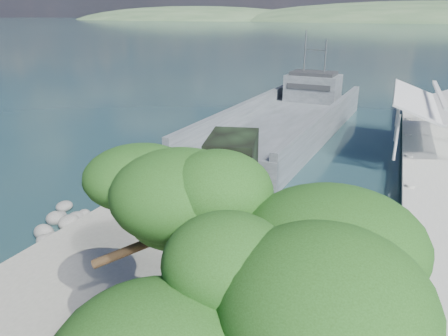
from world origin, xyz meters
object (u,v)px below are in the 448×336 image
at_px(overhang_tree, 205,248).
at_px(military_truck, 228,182).
at_px(pier, 432,144).
at_px(soldier, 127,213).
at_px(landing_craft, 284,127).

bearing_deg(overhang_tree, military_truck, 108.59).
bearing_deg(pier, soldier, -129.85).
distance_m(military_truck, overhang_tree, 13.63).
height_order(landing_craft, military_truck, landing_craft).
bearing_deg(landing_craft, overhang_tree, -74.67).
distance_m(landing_craft, soldier, 22.06).
bearing_deg(overhang_tree, landing_craft, 100.51).
xyz_separation_m(landing_craft, overhang_tree, (5.83, -31.42, 5.48)).
xyz_separation_m(pier, military_truck, (-10.56, -14.91, 0.92)).
relative_size(pier, soldier, 26.13).
bearing_deg(soldier, landing_craft, 86.93).
distance_m(pier, soldier, 23.20).
relative_size(soldier, overhang_tree, 0.20).
xyz_separation_m(pier, landing_craft, (-12.21, 4.09, -0.80)).
relative_size(landing_craft, overhang_tree, 3.86).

